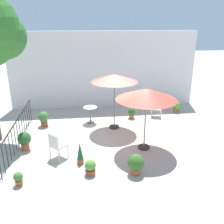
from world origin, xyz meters
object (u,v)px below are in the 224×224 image
(patio_umbrella_0, at_px, (114,79))
(potted_plant_5, at_px, (18,178))
(potted_plant_2, at_px, (44,118))
(patio_chair_0, at_px, (57,144))
(potted_plant_7, at_px, (132,112))
(cafe_table_0, at_px, (90,112))
(potted_plant_1, at_px, (24,140))
(patio_umbrella_1, at_px, (146,94))
(potted_plant_4, at_px, (90,167))
(potted_plant_6, at_px, (176,106))
(patio_chair_1, at_px, (156,107))
(potted_plant_0, at_px, (136,163))
(potted_plant_3, at_px, (80,154))

(patio_umbrella_0, relative_size, potted_plant_5, 5.92)
(potted_plant_2, xyz_separation_m, potted_plant_5, (-0.15, -4.38, -0.17))
(patio_chair_0, distance_m, potted_plant_7, 4.80)
(cafe_table_0, xyz_separation_m, potted_plant_2, (-2.13, -0.16, -0.13))
(patio_umbrella_0, height_order, potted_plant_1, patio_umbrella_0)
(potted_plant_7, bearing_deg, patio_umbrella_1, -92.46)
(potted_plant_4, bearing_deg, potted_plant_1, 141.62)
(potted_plant_6, relative_size, potted_plant_7, 1.16)
(potted_plant_2, height_order, potted_plant_7, potted_plant_2)
(patio_chair_1, relative_size, potted_plant_5, 2.07)
(potted_plant_0, bearing_deg, patio_chair_0, 153.85)
(potted_plant_6, bearing_deg, potted_plant_3, -138.14)
(potted_plant_5, xyz_separation_m, potted_plant_6, (6.83, 5.47, 0.11))
(potted_plant_3, bearing_deg, potted_plant_2, 115.68)
(potted_plant_3, height_order, potted_plant_7, potted_plant_3)
(patio_chair_1, xyz_separation_m, potted_plant_7, (-1.28, -0.15, -0.20))
(patio_chair_1, bearing_deg, potted_plant_1, -154.07)
(potted_plant_3, bearing_deg, potted_plant_7, 57.17)
(cafe_table_0, relative_size, potted_plant_1, 1.09)
(cafe_table_0, xyz_separation_m, potted_plant_4, (-0.17, -4.24, -0.28))
(potted_plant_0, distance_m, potted_plant_1, 4.27)
(potted_plant_0, bearing_deg, potted_plant_4, 174.17)
(patio_umbrella_1, height_order, potted_plant_1, patio_umbrella_1)
(potted_plant_3, height_order, potted_plant_6, potted_plant_3)
(patio_umbrella_0, xyz_separation_m, potted_plant_1, (-3.55, -1.63, -1.84))
(cafe_table_0, xyz_separation_m, potted_plant_1, (-2.52, -2.37, -0.12))
(potted_plant_5, bearing_deg, potted_plant_7, 48.42)
(potted_plant_3, bearing_deg, cafe_table_0, 82.38)
(potted_plant_4, bearing_deg, patio_chair_0, 135.37)
(patio_umbrella_1, distance_m, patio_chair_1, 3.89)
(patio_umbrella_1, height_order, patio_chair_0, patio_umbrella_1)
(patio_chair_1, relative_size, potted_plant_6, 1.42)
(potted_plant_0, height_order, potted_plant_5, potted_plant_0)
(patio_chair_0, height_order, potted_plant_2, patio_chair_0)
(potted_plant_2, relative_size, potted_plant_7, 1.31)
(patio_umbrella_1, bearing_deg, cafe_table_0, 124.48)
(potted_plant_1, relative_size, potted_plant_7, 1.33)
(patio_umbrella_0, distance_m, patio_chair_1, 3.13)
(potted_plant_1, height_order, potted_plant_4, potted_plant_1)
(patio_chair_1, distance_m, potted_plant_4, 5.86)
(potted_plant_1, xyz_separation_m, potted_plant_4, (2.35, -1.86, -0.16))
(potted_plant_0, relative_size, potted_plant_6, 1.09)
(patio_chair_1, height_order, potted_plant_6, patio_chair_1)
(patio_chair_1, distance_m, potted_plant_3, 5.56)
(patio_umbrella_1, xyz_separation_m, potted_plant_2, (-4.03, 2.62, -1.72))
(patio_chair_1, bearing_deg, potted_plant_0, -113.15)
(cafe_table_0, relative_size, patio_chair_0, 0.82)
(cafe_table_0, distance_m, potted_plant_1, 3.46)
(patio_umbrella_1, height_order, patio_chair_1, patio_umbrella_1)
(patio_umbrella_0, bearing_deg, cafe_table_0, 144.30)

